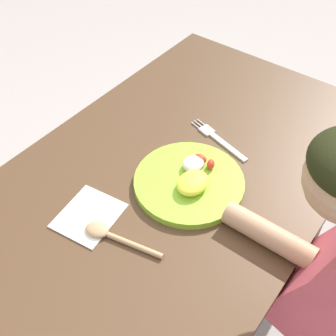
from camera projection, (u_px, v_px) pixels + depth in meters
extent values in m
plane|color=#B0A39B|center=(154.00, 323.00, 1.54)|extent=(8.00, 8.00, 0.00)
cube|color=#503521|center=(147.00, 202.00, 1.04)|extent=(1.44, 0.74, 0.03)
cube|color=#4E3D27|center=(329.00, 192.00, 1.53)|extent=(0.05, 0.05, 0.67)
cube|color=#4E3D27|center=(193.00, 126.00, 1.77)|extent=(0.05, 0.05, 0.67)
cylinder|color=#8DC330|center=(189.00, 182.00, 1.06)|extent=(0.27, 0.27, 0.02)
ellipsoid|color=yellow|center=(193.00, 183.00, 1.02)|extent=(0.09, 0.07, 0.03)
ellipsoid|color=red|center=(211.00, 164.00, 1.07)|extent=(0.03, 0.03, 0.02)
ellipsoid|color=red|center=(200.00, 159.00, 1.08)|extent=(0.03, 0.04, 0.03)
ellipsoid|color=silver|center=(193.00, 164.00, 1.07)|extent=(0.06, 0.05, 0.03)
cube|color=silver|center=(228.00, 147.00, 1.15)|extent=(0.05, 0.13, 0.01)
cube|color=silver|center=(207.00, 130.00, 1.20)|extent=(0.04, 0.04, 0.01)
cylinder|color=silver|center=(201.00, 122.00, 1.23)|extent=(0.01, 0.03, 0.00)
cylinder|color=silver|center=(198.00, 124.00, 1.22)|extent=(0.01, 0.03, 0.00)
cylinder|color=silver|center=(195.00, 125.00, 1.22)|extent=(0.01, 0.03, 0.00)
cylinder|color=tan|center=(135.00, 245.00, 0.93)|extent=(0.04, 0.13, 0.01)
ellipsoid|color=tan|center=(97.00, 230.00, 0.96)|extent=(0.05, 0.06, 0.02)
cylinder|color=tan|center=(269.00, 235.00, 0.93)|extent=(0.05, 0.21, 0.05)
cube|color=white|center=(89.00, 216.00, 0.99)|extent=(0.16, 0.14, 0.00)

